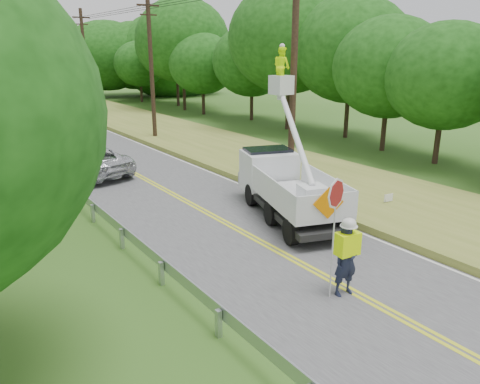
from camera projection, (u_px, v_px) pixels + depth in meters
ground at (370, 302)px, 12.06m from camera, size 140.00×140.00×0.00m
road at (149, 181)px, 23.01m from camera, size 7.20×96.00×0.03m
guardrail at (60, 179)px, 21.36m from camera, size 0.18×48.00×0.77m
utility_poles at (202, 69)px, 26.53m from camera, size 1.60×43.30×10.00m
tall_grass_verge at (261, 160)px, 26.85m from camera, size 7.00×96.00×0.30m
treeline_right at (255, 50)px, 39.42m from camera, size 11.40×53.99×11.59m
treeline_horizon at (6, 57)px, 54.69m from camera, size 57.73×15.26×12.36m
flagger at (346, 254)px, 12.07m from camera, size 1.23×0.57×3.31m
bucket_truck at (281, 174)px, 18.67m from camera, size 4.36×6.87×6.46m
suv_silver at (88, 161)px, 23.93m from camera, size 3.74×6.03×1.56m
suv_darkgrey at (58, 142)px, 28.49m from camera, size 2.57×5.84×1.67m
stop_sign_permanent at (39, 149)px, 22.68m from camera, size 0.51×0.17×2.47m
yard_sign at (388, 198)px, 18.91m from camera, size 0.45×0.10×0.65m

